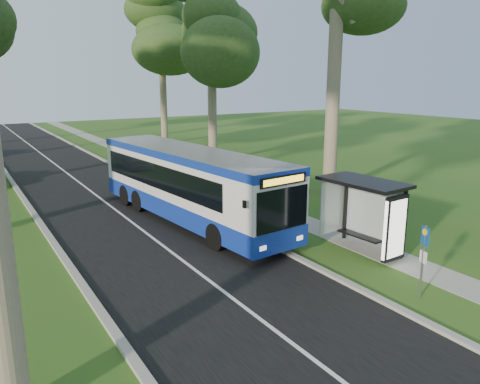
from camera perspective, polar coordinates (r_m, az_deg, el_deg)
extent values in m
plane|color=#2E551A|center=(17.23, 5.68, -7.52)|extent=(120.00, 120.00, 0.00)
cube|color=black|center=(24.36, -15.64, -1.57)|extent=(7.00, 100.00, 0.02)
cube|color=#9E9B93|center=(25.49, -8.10, -0.41)|extent=(0.25, 100.00, 0.12)
cube|color=#9E9B93|center=(23.67, -23.78, -2.56)|extent=(0.25, 100.00, 0.12)
cube|color=white|center=(24.36, -15.64, -1.54)|extent=(0.12, 100.00, 0.00)
cube|color=gray|center=(26.80, -2.23, 0.31)|extent=(1.50, 100.00, 0.02)
cube|color=silver|center=(20.61, -6.21, 1.21)|extent=(3.66, 12.24, 2.86)
cube|color=navy|center=(20.86, -6.14, -1.56)|extent=(3.69, 12.28, 0.80)
cube|color=navy|center=(20.38, -6.30, 4.70)|extent=(3.69, 12.28, 0.32)
cube|color=black|center=(15.51, 3.57, -2.44)|extent=(2.26, 0.27, 1.46)
cube|color=yellow|center=(15.24, 3.70, 1.16)|extent=(1.80, 0.19, 0.22)
cube|color=black|center=(16.01, 3.35, -7.23)|extent=(2.41, 0.35, 0.30)
cylinder|color=black|center=(17.26, -4.11, -5.59)|extent=(0.38, 1.07, 1.04)
cylinder|color=black|center=(18.37, 2.19, -4.36)|extent=(0.38, 1.07, 1.04)
cylinder|color=black|center=(23.65, -12.33, -0.54)|extent=(0.38, 1.07, 1.04)
cylinder|color=black|center=(24.47, -7.33, 0.14)|extent=(0.38, 1.07, 1.04)
cylinder|color=gray|center=(14.44, 21.37, -8.03)|extent=(0.07, 0.07, 2.20)
cube|color=#0D4693|center=(14.18, 21.64, -5.05)|extent=(0.12, 0.31, 0.55)
cylinder|color=yellow|center=(14.11, 21.61, -4.57)|extent=(0.07, 0.19, 0.19)
cube|color=white|center=(14.38, 21.43, -7.38)|extent=(0.12, 0.27, 0.35)
cube|color=black|center=(17.16, 19.22, -3.79)|extent=(0.11, 0.11, 2.57)
cube|color=black|center=(18.83, 13.05, -1.85)|extent=(0.11, 0.11, 2.57)
cube|color=black|center=(17.18, 14.85, 1.18)|extent=(1.92, 3.25, 0.12)
cube|color=silver|center=(18.00, 16.18, -2.42)|extent=(0.23, 2.61, 2.05)
cube|color=black|center=(16.61, 18.15, -4.28)|extent=(1.09, 0.24, 2.26)
cube|color=white|center=(16.56, 18.38, -4.35)|extent=(0.87, 0.08, 2.00)
cube|color=black|center=(18.17, 14.40, -5.20)|extent=(0.52, 1.87, 0.06)
cylinder|color=black|center=(23.74, -4.37, -0.28)|extent=(0.55, 0.55, 0.99)
cylinder|color=black|center=(23.62, -4.39, 0.93)|extent=(0.59, 0.59, 0.05)
cylinder|color=#7A6B56|center=(25.50, 11.38, 13.54)|extent=(0.72, 0.72, 12.51)
cylinder|color=#7A6B56|center=(34.93, -3.42, 11.74)|extent=(0.65, 0.65, 10.06)
ellipsoid|color=#27491C|center=(35.16, -3.55, 20.44)|extent=(5.20, 5.20, 6.90)
cylinder|color=#7A6B56|center=(46.28, -9.36, 12.31)|extent=(0.66, 0.66, 10.45)
ellipsoid|color=#27491C|center=(46.49, -9.64, 19.12)|extent=(5.20, 5.20, 7.16)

